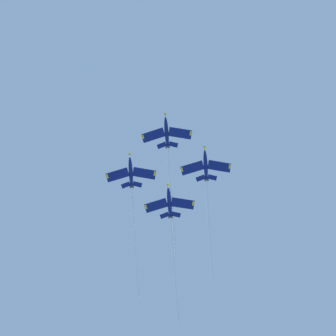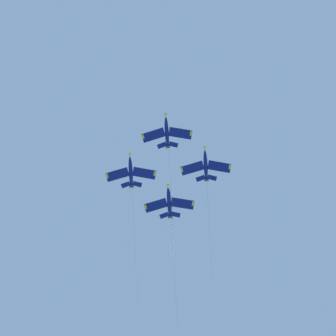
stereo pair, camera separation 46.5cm
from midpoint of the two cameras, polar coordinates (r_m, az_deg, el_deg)
jet_lead at (r=185.74m, az=0.17°, el=0.75°), size 37.39×43.37×18.05m
jet_left_wing at (r=186.06m, az=4.80°, el=-2.45°), size 34.28×40.22×18.53m
jet_right_wing at (r=187.15m, az=-4.25°, el=-3.53°), size 38.75×46.37×19.73m
jet_slot at (r=189.04m, az=0.53°, el=-8.02°), size 37.59×43.48×18.44m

